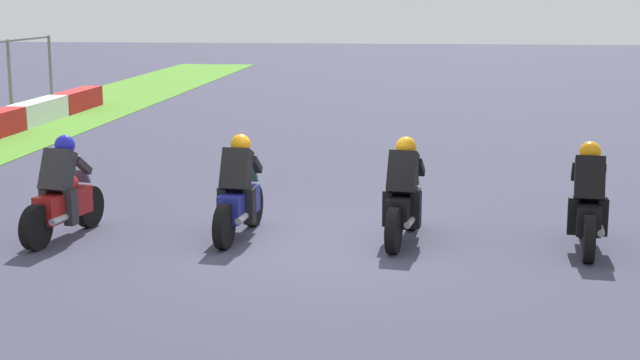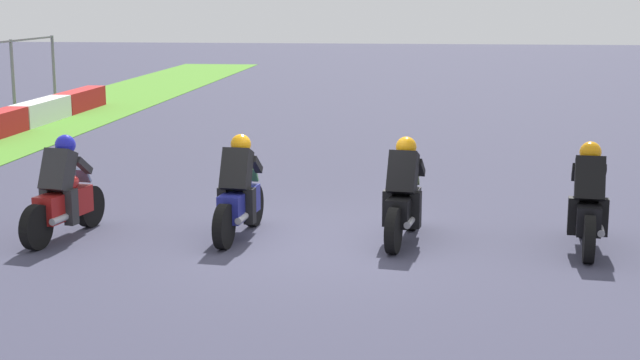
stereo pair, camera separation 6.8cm
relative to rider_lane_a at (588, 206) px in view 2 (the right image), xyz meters
name	(u,v)px [view 2 (the right image)]	position (x,y,z in m)	size (l,w,h in m)	color
ground_plane	(318,242)	(-0.02, 3.77, -0.62)	(120.00, 120.00, 0.00)	#39394D
rider_lane_a	(588,206)	(0.00, 0.00, 0.00)	(2.04, 0.58, 1.51)	black
rider_lane_b	(404,199)	(0.18, 2.56, 0.00)	(2.03, 0.61, 1.51)	black
rider_lane_c	(239,195)	(0.16, 4.96, 0.00)	(2.04, 0.58, 1.51)	black
rider_lane_d	(63,196)	(-0.18, 7.50, 0.00)	(2.03, 0.62, 1.51)	black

